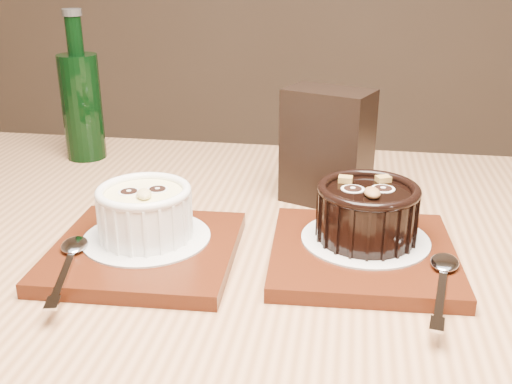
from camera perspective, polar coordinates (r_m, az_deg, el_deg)
table at (r=0.64m, az=-0.91°, el=-14.10°), size 1.21×0.82×0.75m
tray_left at (r=0.62m, az=-10.54°, el=-5.55°), size 0.18×0.18×0.01m
doily_left at (r=0.62m, az=-10.36°, el=-4.26°), size 0.13×0.13×0.00m
ramekin_white at (r=0.61m, az=-10.54°, el=-1.70°), size 0.10×0.10×0.06m
spoon_left at (r=0.59m, az=-17.48°, el=-6.34°), size 0.06×0.14×0.01m
tray_right at (r=0.61m, az=10.11°, el=-5.83°), size 0.19×0.19×0.01m
doily_right at (r=0.62m, az=10.36°, el=-4.41°), size 0.13×0.13×0.00m
ramekin_dark at (r=0.61m, az=10.56°, el=-1.66°), size 0.10×0.10×0.06m
spoon_right at (r=0.56m, az=17.34°, el=-8.01°), size 0.05×0.14×0.01m
condiment_stand at (r=0.73m, az=6.78°, el=4.28°), size 0.12×0.09×0.14m
green_bottle at (r=0.92m, az=-16.27°, el=8.17°), size 0.06×0.06×0.22m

